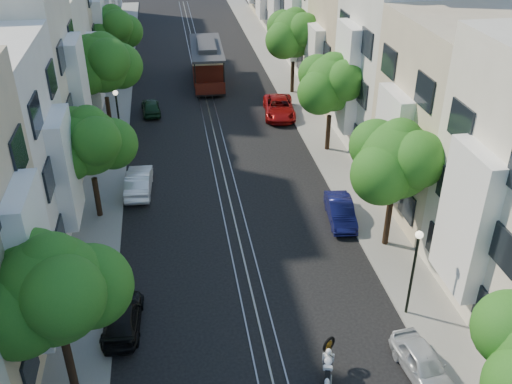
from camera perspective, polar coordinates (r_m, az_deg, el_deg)
name	(u,v)px	position (r m, az deg, el deg)	size (l,w,h in m)	color
ground	(209,112)	(44.61, -4.71, 8.00)	(200.00, 200.00, 0.00)	black
sidewalk_east	(301,105)	(45.65, 4.48, 8.62)	(2.50, 80.00, 0.12)	gray
sidewalk_west	(113,117)	(44.69, -14.08, 7.30)	(2.50, 80.00, 0.12)	gray
rail_left	(202,112)	(44.57, -5.42, 7.96)	(0.06, 80.00, 0.02)	gray
rail_slot	(209,112)	(44.60, -4.71, 8.01)	(0.06, 80.00, 0.02)	gray
rail_right	(216,111)	(44.64, -4.00, 8.06)	(0.06, 80.00, 0.02)	gray
lane_line	(209,112)	(44.61, -4.71, 8.00)	(0.08, 80.00, 0.01)	tan
townhouses_east	(363,38)	(45.24, 10.68, 14.85)	(7.75, 72.00, 12.00)	beige
townhouses_west	(37,55)	(43.67, -21.09, 12.69)	(7.75, 72.00, 11.76)	silver
tree_e_b	(398,162)	(27.26, 13.97, 2.95)	(4.93, 4.08, 6.68)	black
tree_e_c	(332,85)	(36.81, 7.65, 10.59)	(4.84, 3.99, 6.52)	black
tree_e_d	(295,35)	(46.90, 3.89, 15.43)	(5.01, 4.16, 6.85)	black
tree_w_a	(55,292)	(19.86, -19.46, -9.40)	(4.93, 4.08, 6.68)	black
tree_w_b	(90,144)	(30.18, -16.30, 4.65)	(4.72, 3.87, 6.27)	black
tree_w_c	(103,64)	(40.16, -15.05, 12.22)	(5.13, 4.28, 7.09)	black
tree_w_d	(113,29)	(50.84, -14.12, 15.49)	(4.84, 3.99, 6.52)	black
lamp_east	(415,261)	(24.04, 15.59, -6.65)	(0.32, 0.32, 4.16)	black
lamp_west	(118,112)	(38.02, -13.65, 7.81)	(0.32, 0.32, 4.16)	black
sportbike_rider	(328,362)	(22.18, 7.20, -16.51)	(0.79, 1.58, 1.44)	black
cable_car	(207,61)	(50.29, -4.92, 12.92)	(2.90, 8.50, 3.24)	black
parked_car_e_near	(423,364)	(23.08, 16.37, -16.17)	(1.36, 3.38, 1.15)	silver
parked_car_e_mid	(340,211)	(30.82, 8.45, -1.91)	(1.26, 3.62, 1.19)	#0D1044
parked_car_e_far	(279,107)	(43.53, 2.33, 8.45)	(2.21, 4.80, 1.33)	maroon
parked_car_w_near	(123,317)	(24.67, -13.20, -12.09)	(1.52, 3.73, 1.08)	black
parked_car_w_mid	(139,181)	(33.85, -11.64, 1.04)	(1.39, 3.98, 1.31)	white
parked_car_w_far	(151,107)	(44.66, -10.47, 8.40)	(1.33, 3.31, 1.13)	black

